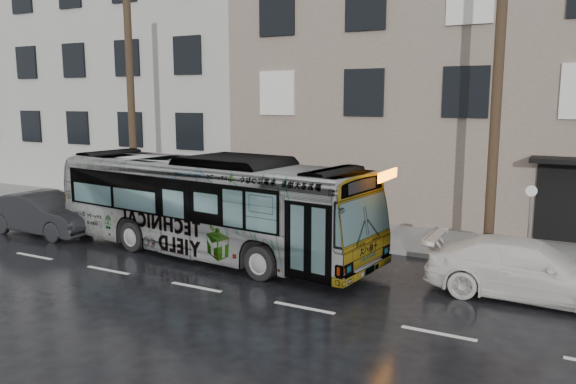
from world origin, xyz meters
name	(u,v)px	position (x,y,z in m)	size (l,w,h in m)	color
ground	(246,263)	(0.00, 0.00, 0.00)	(120.00, 120.00, 0.00)	black
sidewalk	(315,229)	(0.00, 4.90, 0.07)	(90.00, 3.60, 0.15)	gray
building_taupe	(492,87)	(5.00, 12.70, 5.50)	(20.00, 12.00, 11.00)	gray
building_grey	(127,52)	(-18.00, 14.20, 8.00)	(26.00, 15.00, 16.00)	#ADAAA3
utility_pole_front	(496,109)	(6.50, 3.30, 4.65)	(0.30, 0.30, 9.00)	#3D2F1E
utility_pole_rear	(131,107)	(-7.50, 3.30, 4.65)	(0.30, 0.30, 9.00)	#3D2F1E
sign_post	(529,225)	(7.60, 3.30, 1.35)	(0.06, 0.06, 2.40)	slate
bus	(208,205)	(-1.66, 0.36, 1.61)	(2.70, 11.56, 3.22)	#B2B2B2
white_sedan	(528,269)	(7.84, 0.79, 0.73)	(2.04, 5.01, 1.45)	white
dark_sedan	(44,213)	(-8.66, -0.27, 0.78)	(1.64, 4.71, 1.55)	black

